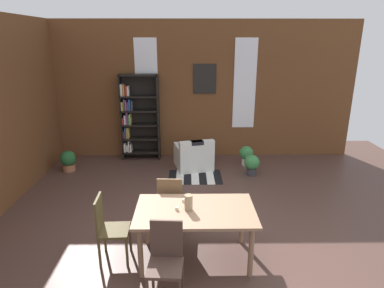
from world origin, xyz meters
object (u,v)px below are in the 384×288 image
dining_table (195,216)px  dining_chair_far_left (171,202)px  bookshelf_tall (137,117)px  potted_plant_by_shelf (252,164)px  dining_chair_near_left (166,259)px  potted_plant_window (68,160)px  dining_chair_head_left (108,227)px  armchair_white (194,157)px  potted_plant_corner (246,154)px  vase_on_table (189,202)px

dining_table → dining_chair_far_left: bearing=117.7°
bookshelf_tall → potted_plant_by_shelf: 3.03m
dining_chair_near_left → potted_plant_window: 4.69m
dining_chair_head_left → dining_chair_far_left: size_ratio=1.00×
dining_table → potted_plant_by_shelf: bearing=65.7°
dining_chair_near_left → potted_plant_by_shelf: dining_chair_near_left is taller
potted_plant_by_shelf → potted_plant_window: bearing=175.9°
armchair_white → potted_plant_window: size_ratio=2.01×
dining_table → dining_chair_near_left: 0.80m
dining_chair_far_left → bookshelf_tall: 3.58m
armchair_white → potted_plant_corner: bearing=8.4°
dining_chair_far_left → potted_plant_window: dining_chair_far_left is taller
dining_chair_far_left → bookshelf_tall: bearing=106.2°
dining_table → dining_chair_head_left: 1.18m
dining_chair_far_left → potted_plant_window: 3.59m
bookshelf_tall → potted_plant_window: 1.92m
bookshelf_tall → dining_chair_far_left: bearing=-73.8°
dining_chair_head_left → bookshelf_tall: size_ratio=0.45×
dining_chair_near_left → dining_chair_far_left: (-0.01, 1.39, 0.00)m
potted_plant_corner → potted_plant_window: size_ratio=0.98×
dining_chair_head_left → dining_chair_near_left: same height
potted_plant_window → vase_on_table: bearing=-49.5°
vase_on_table → armchair_white: (0.13, 3.39, -0.59)m
bookshelf_tall → potted_plant_by_shelf: size_ratio=4.55×
vase_on_table → dining_chair_near_left: (-0.27, -0.69, -0.36)m
bookshelf_tall → potted_plant_corner: 2.84m
dining_chair_head_left → potted_plant_by_shelf: bearing=49.7°
dining_chair_far_left → armchair_white: 2.73m
potted_plant_by_shelf → dining_table: bearing=-114.3°
dining_chair_head_left → potted_plant_by_shelf: size_ratio=2.03×
armchair_white → potted_plant_window: 2.91m
vase_on_table → dining_chair_far_left: 0.83m
dining_table → dining_chair_head_left: bearing=-179.8°
vase_on_table → bookshelf_tall: bearing=107.1°
dining_table → dining_chair_near_left: size_ratio=1.69×
vase_on_table → dining_chair_near_left: 0.82m
dining_chair_head_left → potted_plant_corner: 4.37m
dining_table → bookshelf_tall: bearing=108.2°
dining_chair_near_left → bookshelf_tall: 4.92m
vase_on_table → potted_plant_corner: (1.41, 3.57, -0.60)m
vase_on_table → armchair_white: size_ratio=0.22×
dining_table → potted_plant_window: (-2.87, 3.26, -0.42)m
potted_plant_corner → bookshelf_tall: bearing=169.0°
dining_chair_far_left → armchair_white: (0.41, 2.69, -0.23)m
dining_chair_far_left → potted_plant_window: (-2.50, 2.56, -0.26)m
vase_on_table → bookshelf_tall: size_ratio=0.10×
dining_chair_near_left → bookshelf_tall: bookshelf_tall is taller
dining_table → armchair_white: size_ratio=1.66×
potted_plant_window → dining_chair_head_left: bearing=-62.6°
dining_chair_head_left → dining_chair_far_left: same height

